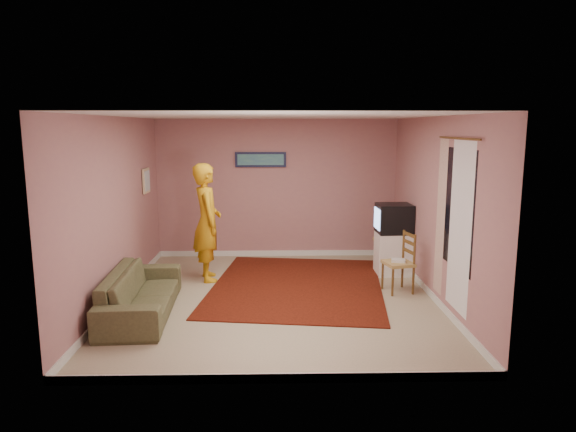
{
  "coord_description": "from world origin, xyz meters",
  "views": [
    {
      "loc": [
        0.0,
        -7.13,
        2.46
      ],
      "look_at": [
        0.17,
        0.6,
        1.11
      ],
      "focal_mm": 32.0,
      "sensor_mm": 36.0,
      "label": 1
    }
  ],
  "objects_px": {
    "crt_tv": "(394,218)",
    "chair_b": "(398,256)",
    "sofa": "(141,293)",
    "person": "(207,222)",
    "tv_cabinet": "(393,253)",
    "chair_a": "(390,233)"
  },
  "relations": [
    {
      "from": "person",
      "to": "chair_b",
      "type": "bearing_deg",
      "value": -118.86
    },
    {
      "from": "crt_tv",
      "to": "chair_a",
      "type": "xyz_separation_m",
      "value": [
        0.04,
        0.41,
        -0.34
      ]
    },
    {
      "from": "crt_tv",
      "to": "sofa",
      "type": "relative_size",
      "value": 0.29
    },
    {
      "from": "crt_tv",
      "to": "person",
      "type": "height_order",
      "value": "person"
    },
    {
      "from": "crt_tv",
      "to": "chair_b",
      "type": "relative_size",
      "value": 1.18
    },
    {
      "from": "chair_a",
      "to": "crt_tv",
      "type": "bearing_deg",
      "value": -110.27
    },
    {
      "from": "chair_b",
      "to": "tv_cabinet",
      "type": "bearing_deg",
      "value": 158.91
    },
    {
      "from": "tv_cabinet",
      "to": "chair_a",
      "type": "relative_size",
      "value": 1.29
    },
    {
      "from": "crt_tv",
      "to": "chair_a",
      "type": "relative_size",
      "value": 1.06
    },
    {
      "from": "tv_cabinet",
      "to": "chair_a",
      "type": "xyz_separation_m",
      "value": [
        0.03,
        0.41,
        0.26
      ]
    },
    {
      "from": "crt_tv",
      "to": "person",
      "type": "bearing_deg",
      "value": -176.7
    },
    {
      "from": "chair_a",
      "to": "sofa",
      "type": "distance_m",
      "value": 4.4
    },
    {
      "from": "crt_tv",
      "to": "person",
      "type": "xyz_separation_m",
      "value": [
        -3.06,
        -0.25,
        -0.0
      ]
    },
    {
      "from": "chair_a",
      "to": "chair_b",
      "type": "xyz_separation_m",
      "value": [
        -0.17,
        -1.37,
        -0.06
      ]
    },
    {
      "from": "tv_cabinet",
      "to": "person",
      "type": "height_order",
      "value": "person"
    },
    {
      "from": "tv_cabinet",
      "to": "crt_tv",
      "type": "relative_size",
      "value": 1.22
    },
    {
      "from": "chair_a",
      "to": "chair_b",
      "type": "relative_size",
      "value": 1.11
    },
    {
      "from": "person",
      "to": "crt_tv",
      "type": "bearing_deg",
      "value": -100.67
    },
    {
      "from": "tv_cabinet",
      "to": "chair_a",
      "type": "distance_m",
      "value": 0.49
    },
    {
      "from": "chair_a",
      "to": "person",
      "type": "xyz_separation_m",
      "value": [
        -3.1,
        -0.67,
        0.33
      ]
    },
    {
      "from": "tv_cabinet",
      "to": "chair_b",
      "type": "xyz_separation_m",
      "value": [
        -0.14,
        -0.96,
        0.2
      ]
    },
    {
      "from": "tv_cabinet",
      "to": "sofa",
      "type": "relative_size",
      "value": 0.35
    }
  ]
}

